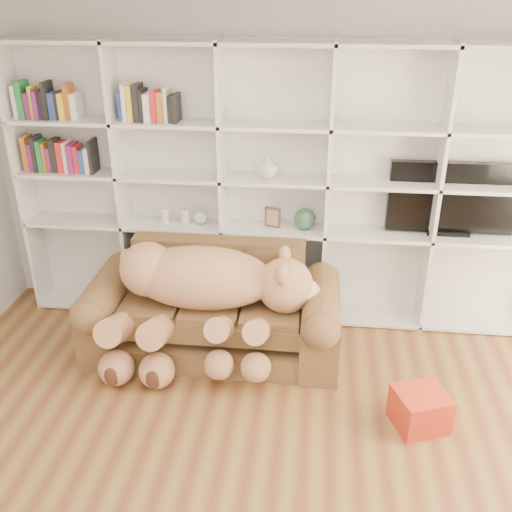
# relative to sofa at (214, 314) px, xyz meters

# --- Properties ---
(ceiling) EXTENTS (5.00, 5.00, 0.00)m
(ceiling) POSITION_rel_sofa_xyz_m (0.44, -1.71, 2.38)
(ceiling) COLOR white
(ceiling) RESTS_ON wall_back
(wall_back) EXTENTS (5.00, 0.02, 2.70)m
(wall_back) POSITION_rel_sofa_xyz_m (0.44, 0.79, 1.03)
(wall_back) COLOR silver
(wall_back) RESTS_ON floor
(bookshelf) EXTENTS (4.43, 0.35, 2.40)m
(bookshelf) POSITION_rel_sofa_xyz_m (0.20, 0.66, 0.98)
(bookshelf) COLOR silver
(bookshelf) RESTS_ON floor
(sofa) EXTENTS (2.04, 0.88, 0.86)m
(sofa) POSITION_rel_sofa_xyz_m (0.00, 0.00, 0.00)
(sofa) COLOR brown
(sofa) RESTS_ON floor
(teddy_bear) EXTENTS (1.67, 0.88, 0.97)m
(teddy_bear) POSITION_rel_sofa_xyz_m (-0.05, -0.17, 0.29)
(teddy_bear) COLOR tan
(teddy_bear) RESTS_ON sofa
(throw_pillow) EXTENTS (0.39, 0.27, 0.37)m
(throw_pillow) POSITION_rel_sofa_xyz_m (-0.42, 0.14, 0.29)
(throw_pillow) COLOR #500D14
(throw_pillow) RESTS_ON sofa
(gift_box) EXTENTS (0.43, 0.41, 0.27)m
(gift_box) POSITION_rel_sofa_xyz_m (1.57, -0.77, -0.19)
(gift_box) COLOR red
(gift_box) RESTS_ON floor
(tv) EXTENTS (1.04, 0.18, 0.62)m
(tv) POSITION_rel_sofa_xyz_m (1.90, 0.65, 0.84)
(tv) COLOR black
(tv) RESTS_ON bookshelf
(picture_frame) EXTENTS (0.14, 0.07, 0.17)m
(picture_frame) POSITION_rel_sofa_xyz_m (0.43, 0.60, 0.64)
(picture_frame) COLOR brown
(picture_frame) RESTS_ON bookshelf
(green_vase) EXTENTS (0.18, 0.18, 0.18)m
(green_vase) POSITION_rel_sofa_xyz_m (0.70, 0.60, 0.63)
(green_vase) COLOR #305D3F
(green_vase) RESTS_ON bookshelf
(figurine_tall) EXTENTS (0.09, 0.09, 0.14)m
(figurine_tall) POSITION_rel_sofa_xyz_m (-0.52, 0.60, 0.61)
(figurine_tall) COLOR silver
(figurine_tall) RESTS_ON bookshelf
(figurine_short) EXTENTS (0.10, 0.10, 0.14)m
(figurine_short) POSITION_rel_sofa_xyz_m (-0.34, 0.60, 0.61)
(figurine_short) COLOR silver
(figurine_short) RESTS_ON bookshelf
(snow_globe) EXTENTS (0.12, 0.12, 0.12)m
(snow_globe) POSITION_rel_sofa_xyz_m (-0.20, 0.60, 0.60)
(snow_globe) COLOR silver
(snow_globe) RESTS_ON bookshelf
(shelf_vase) EXTENTS (0.20, 0.20, 0.19)m
(shelf_vase) POSITION_rel_sofa_xyz_m (0.38, 0.60, 1.09)
(shelf_vase) COLOR beige
(shelf_vase) RESTS_ON bookshelf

